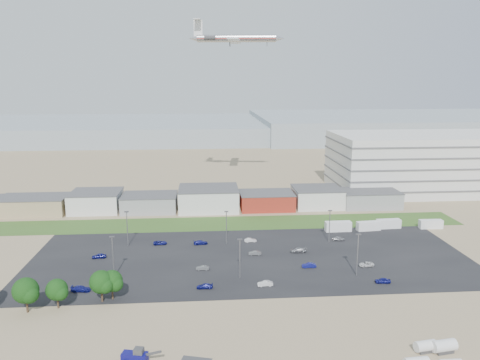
{
  "coord_description": "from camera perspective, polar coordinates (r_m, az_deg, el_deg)",
  "views": [
    {
      "loc": [
        -7.35,
        -100.88,
        47.83
      ],
      "look_at": [
        2.16,
        22.0,
        21.51
      ],
      "focal_mm": 35.0,
      "sensor_mm": 36.0,
      "label": 1
    }
  ],
  "objects": [
    {
      "name": "tree_near",
      "position": [
        109.79,
        -15.35,
        -12.03
      ],
      "size": [
        5.1,
        5.1,
        7.65
      ],
      "primitive_type": null,
      "color": "black",
      "rests_on": "ground"
    },
    {
      "name": "parked_car_0",
      "position": [
        128.99,
        15.13,
        -9.89
      ],
      "size": [
        4.09,
        2.12,
        1.1
      ],
      "primitive_type": "imported",
      "rotation": [
        0.0,
        0.0,
        -1.5
      ],
      "color": "silver",
      "rests_on": "ground"
    },
    {
      "name": "parked_car_7",
      "position": [
        132.29,
        1.83,
        -8.88
      ],
      "size": [
        3.55,
        1.38,
        1.15
      ],
      "primitive_type": "imported",
      "rotation": [
        0.0,
        0.0,
        -1.62
      ],
      "color": "#595B5E",
      "rests_on": "ground"
    },
    {
      "name": "parking_lot",
      "position": [
        130.58,
        1.33,
        -9.43
      ],
      "size": [
        120.0,
        50.0,
        0.01
      ],
      "primitive_type": "cube",
      "color": "black",
      "rests_on": "ground"
    },
    {
      "name": "box_trailer_c",
      "position": [
        162.54,
        17.66,
        -5.1
      ],
      "size": [
        7.98,
        2.9,
        2.95
      ],
      "primitive_type": null,
      "rotation": [
        0.0,
        0.0,
        0.06
      ],
      "color": "silver",
      "rests_on": "ground"
    },
    {
      "name": "parked_car_12",
      "position": [
        135.09,
        7.1,
        -8.48
      ],
      "size": [
        4.5,
        1.85,
        1.3
      ],
      "primitive_type": "imported",
      "rotation": [
        0.0,
        0.0,
        -1.58
      ],
      "color": "#A5A5AA",
      "rests_on": "ground"
    },
    {
      "name": "tree_right",
      "position": [
        109.12,
        -16.55,
        -12.1
      ],
      "size": [
        5.47,
        5.47,
        8.21
      ],
      "primitive_type": null,
      "color": "black",
      "rests_on": "ground"
    },
    {
      "name": "lightpole_back_m",
      "position": [
        139.65,
        -1.67,
        -5.81
      ],
      "size": [
        1.18,
        0.49,
        10.01
      ],
      "primitive_type": null,
      "color": "slate",
      "rests_on": "ground"
    },
    {
      "name": "parked_car_5",
      "position": [
        135.6,
        -16.81,
        -8.85
      ],
      "size": [
        3.95,
        1.94,
        1.3
      ],
      "primitive_type": "imported",
      "rotation": [
        0.0,
        0.0,
        -1.46
      ],
      "color": "navy",
      "rests_on": "ground"
    },
    {
      "name": "parked_car_8",
      "position": [
        146.57,
        11.93,
        -7.01
      ],
      "size": [
        3.67,
        1.72,
        1.22
      ],
      "primitive_type": "imported",
      "rotation": [
        0.0,
        0.0,
        1.49
      ],
      "color": "#A5A5AA",
      "rests_on": "ground"
    },
    {
      "name": "lightpole_front_m",
      "position": [
        116.04,
        -0.02,
        -9.56
      ],
      "size": [
        1.19,
        0.5,
        10.16
      ],
      "primitive_type": null,
      "color": "slate",
      "rests_on": "ground"
    },
    {
      "name": "tree_left",
      "position": [
        109.91,
        -24.65,
        -12.43
      ],
      "size": [
        5.77,
        5.77,
        8.66
      ],
      "primitive_type": null,
      "color": "black",
      "rests_on": "ground"
    },
    {
      "name": "lightpole_back_l",
      "position": [
        141.36,
        -13.58,
        -5.81
      ],
      "size": [
        1.25,
        0.52,
        10.59
      ],
      "primitive_type": null,
      "color": "slate",
      "rests_on": "ground"
    },
    {
      "name": "parked_car_3",
      "position": [
        112.74,
        -4.33,
        -12.77
      ],
      "size": [
        3.9,
        1.75,
        1.11
      ],
      "primitive_type": "imported",
      "rotation": [
        0.0,
        0.0,
        -1.62
      ],
      "color": "navy",
      "rests_on": "ground"
    },
    {
      "name": "storage_tank_ne",
      "position": [
        96.07,
        23.61,
        -18.01
      ],
      "size": [
        4.63,
        2.83,
        2.6
      ],
      "primitive_type": null,
      "rotation": [
        0.0,
        0.0,
        0.16
      ],
      "color": "silver",
      "rests_on": "ground"
    },
    {
      "name": "parked_car_9",
      "position": [
        142.2,
        -9.71,
        -7.54
      ],
      "size": [
        4.14,
        2.15,
        1.11
      ],
      "primitive_type": "imported",
      "rotation": [
        0.0,
        0.0,
        1.65
      ],
      "color": "navy",
      "rests_on": "ground"
    },
    {
      "name": "building_row",
      "position": [
        177.64,
        -7.41,
        -2.33
      ],
      "size": [
        170.0,
        20.0,
        8.0
      ],
      "primitive_type": null,
      "color": "silver",
      "rests_on": "ground"
    },
    {
      "name": "parking_garage",
      "position": [
        221.57,
        21.72,
        2.02
      ],
      "size": [
        80.0,
        40.0,
        25.0
      ],
      "primitive_type": "cube",
      "color": "silver",
      "rests_on": "ground"
    },
    {
      "name": "ground",
      "position": [
        111.89,
        -0.24,
        -13.25
      ],
      "size": [
        700.0,
        700.0,
        0.0
      ],
      "primitive_type": "plane",
      "color": "#8D7C59",
      "rests_on": "ground"
    },
    {
      "name": "airliner",
      "position": [
        204.54,
        -0.44,
        16.89
      ],
      "size": [
        43.13,
        31.79,
        11.92
      ],
      "primitive_type": null,
      "rotation": [
        0.0,
        0.0,
        -0.11
      ],
      "color": "silver"
    },
    {
      "name": "parked_car_10",
      "position": [
        116.89,
        -18.84,
        -12.44
      ],
      "size": [
        4.59,
        2.21,
        1.29
      ],
      "primitive_type": "imported",
      "rotation": [
        0.0,
        0.0,
        1.48
      ],
      "color": "navy",
      "rests_on": "ground"
    },
    {
      "name": "lightpole_front_l",
      "position": [
        120.51,
        -15.21,
        -9.05
      ],
      "size": [
        1.25,
        0.52,
        10.63
      ],
      "primitive_type": null,
      "color": "slate",
      "rests_on": "ground"
    },
    {
      "name": "parked_car_6",
      "position": [
        140.77,
        -4.82,
        -7.59
      ],
      "size": [
        4.35,
        2.23,
        1.21
      ],
      "primitive_type": "imported",
      "rotation": [
        0.0,
        0.0,
        1.7
      ],
      "color": "navy",
      "rests_on": "ground"
    },
    {
      "name": "parked_car_4",
      "position": [
        122.82,
        -4.58,
        -10.62
      ],
      "size": [
        3.46,
        1.49,
        1.11
      ],
      "primitive_type": "imported",
      "rotation": [
        0.0,
        0.0,
        -1.67
      ],
      "color": "#595B5E",
      "rests_on": "ground"
    },
    {
      "name": "storage_tank_nw",
      "position": [
        95.07,
        21.67,
        -18.27
      ],
      "size": [
        4.13,
        2.55,
        2.32
      ],
      "primitive_type": null,
      "rotation": [
        0.0,
        0.0,
        0.17
      ],
      "color": "silver",
      "rests_on": "ground"
    },
    {
      "name": "box_trailer_a",
      "position": [
        155.19,
        11.88,
        -5.55
      ],
      "size": [
        8.43,
        2.8,
        3.14
      ],
      "primitive_type": null,
      "rotation": [
        0.0,
        0.0,
        0.02
      ],
      "color": "silver",
      "rests_on": "ground"
    },
    {
      "name": "tree_mid",
      "position": [
        109.53,
        -21.42,
        -12.58
      ],
      "size": [
        4.94,
        4.94,
        7.41
      ],
      "primitive_type": null,
      "color": "black",
      "rests_on": "ground"
    },
    {
      "name": "parked_car_11",
      "position": [
        142.3,
        1.29,
        -7.34
      ],
      "size": [
        3.66,
        1.59,
        1.17
      ],
      "primitive_type": "imported",
      "rotation": [
        0.0,
        0.0,
        1.67
      ],
      "color": "silver",
      "rests_on": "ground"
    },
    {
      "name": "grass_strip",
      "position": [
        160.35,
        -1.6,
        -5.3
      ],
      "size": [
        160.0,
        16.0,
        0.02
      ],
      "primitive_type": "cube",
      "color": "#3A5921",
      "rests_on": "ground"
    },
    {
      "name": "telehandler",
      "position": [
        87.75,
        -12.73,
        -20.16
      ],
      "size": [
        7.43,
        3.87,
        2.95
      ],
      "primitive_type": null,
      "rotation": [
        0.0,
        0.0,
        -0.22
      ],
      "color": "#0C0A57",
      "rests_on": "ground"
    },
    {
      "name": "parked_car_13",
      "position": [
        113.75,
        3.08,
        -12.49
      ],
      "size": [
        3.72,
        1.43,
        1.21
      ],
      "primitive_type": "imported",
      "rotation": [
        0.0,
        0.0,
        -1.53
      ],
      "color": "silver",
      "rests_on": "ground"
    },
    {
      "name": "parked_car_2",
      "position": [
        120.15,
        17.0,
        -11.64
      ],
      "size": [
        3.82,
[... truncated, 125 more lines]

